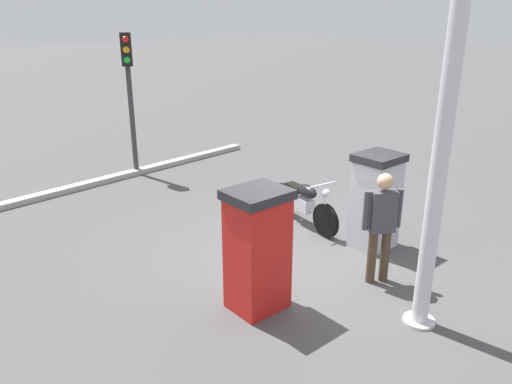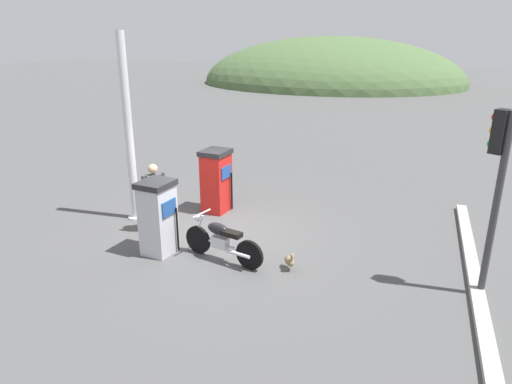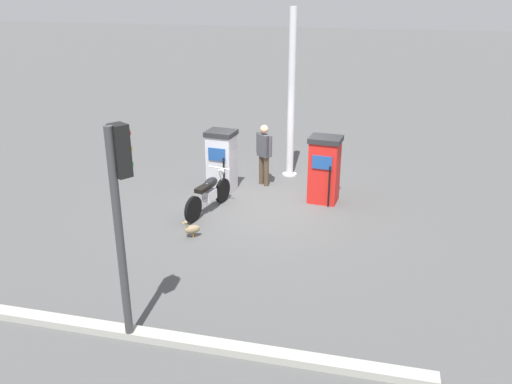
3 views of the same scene
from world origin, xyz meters
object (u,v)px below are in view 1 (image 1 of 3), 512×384
(wandering_duck, at_px, (245,197))
(roadside_traffic_light, at_px, (129,79))
(fuel_pump_far, at_px, (257,250))
(attendant_person, at_px, (382,221))
(canopy_support_pole, at_px, (441,156))
(motorcycle_near_pump, at_px, (304,202))
(fuel_pump_near, at_px, (375,201))

(wandering_duck, distance_m, roadside_traffic_light, 3.99)
(fuel_pump_far, relative_size, roadside_traffic_light, 0.50)
(attendant_person, height_order, wandering_duck, attendant_person)
(fuel_pump_far, bearing_deg, roadside_traffic_light, -16.47)
(roadside_traffic_light, height_order, canopy_support_pole, canopy_support_pole)
(fuel_pump_far, xyz_separation_m, motorcycle_near_pump, (1.38, -2.47, -0.39))
(fuel_pump_far, bearing_deg, motorcycle_near_pump, -60.85)
(fuel_pump_far, xyz_separation_m, attendant_person, (-0.71, -1.72, 0.10))
(motorcycle_near_pump, distance_m, roadside_traffic_light, 5.16)
(roadside_traffic_light, bearing_deg, motorcycle_near_pump, -172.33)
(motorcycle_near_pump, relative_size, roadside_traffic_light, 0.58)
(attendant_person, bearing_deg, canopy_support_pole, 153.14)
(motorcycle_near_pump, bearing_deg, attendant_person, 160.15)
(attendant_person, bearing_deg, fuel_pump_near, -52.60)
(attendant_person, height_order, canopy_support_pole, canopy_support_pole)
(motorcycle_near_pump, xyz_separation_m, canopy_support_pole, (-3.04, 1.24, 1.73))
(attendant_person, distance_m, wandering_duck, 3.62)
(fuel_pump_near, bearing_deg, motorcycle_near_pump, 7.25)
(attendant_person, xyz_separation_m, canopy_support_pole, (-0.95, 0.48, 1.24))
(motorcycle_near_pump, xyz_separation_m, roadside_traffic_light, (4.79, 0.65, 1.82))
(fuel_pump_far, height_order, motorcycle_near_pump, fuel_pump_far)
(canopy_support_pole, bearing_deg, roadside_traffic_light, -4.32)
(wandering_duck, xyz_separation_m, canopy_support_pole, (-4.45, 1.08, 1.98))
(attendant_person, bearing_deg, fuel_pump_far, 67.53)
(wandering_duck, distance_m, canopy_support_pole, 4.99)
(fuel_pump_far, distance_m, attendant_person, 1.86)
(motorcycle_near_pump, height_order, canopy_support_pole, canopy_support_pole)
(fuel_pump_far, relative_size, attendant_person, 1.00)
(attendant_person, distance_m, roadside_traffic_light, 7.01)
(fuel_pump_near, height_order, fuel_pump_far, fuel_pump_far)
(attendant_person, bearing_deg, roadside_traffic_light, -0.90)
(attendant_person, xyz_separation_m, wandering_duck, (3.50, -0.59, -0.74))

